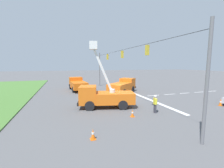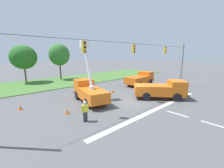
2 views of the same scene
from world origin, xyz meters
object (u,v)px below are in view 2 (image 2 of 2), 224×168
(tree_centre, at_px, (23,57))
(tree_east, at_px, (59,55))
(utility_truck_support_far, at_px, (161,89))
(traffic_cone_foreground_right, at_px, (20,106))
(utility_truck_bucket_lift, at_px, (89,90))
(road_worker, at_px, (85,110))
(utility_truck_support_near, at_px, (141,79))
(traffic_cone_lane_edge_a, at_px, (113,90))
(traffic_cone_mid_right, at_px, (67,110))

(tree_centre, height_order, tree_east, tree_east)
(utility_truck_support_far, bearing_deg, traffic_cone_foreground_right, 151.07)
(utility_truck_bucket_lift, distance_m, utility_truck_support_far, 8.88)
(utility_truck_support_far, bearing_deg, road_worker, 175.01)
(tree_east, relative_size, utility_truck_support_near, 1.16)
(utility_truck_bucket_lift, bearing_deg, road_worker, -127.94)
(tree_centre, bearing_deg, traffic_cone_foreground_right, -105.56)
(utility_truck_support_near, height_order, utility_truck_support_far, utility_truck_support_far)
(traffic_cone_foreground_right, bearing_deg, tree_east, 52.95)
(utility_truck_bucket_lift, height_order, utility_truck_support_far, utility_truck_bucket_lift)
(tree_east, bearing_deg, utility_truck_support_near, -61.67)
(traffic_cone_lane_edge_a, bearing_deg, tree_east, 91.99)
(road_worker, bearing_deg, traffic_cone_foreground_right, 116.11)
(utility_truck_bucket_lift, xyz_separation_m, traffic_cone_lane_edge_a, (4.70, 0.95, -1.00))
(traffic_cone_mid_right, bearing_deg, utility_truck_support_near, 11.93)
(utility_truck_support_far, height_order, traffic_cone_lane_edge_a, utility_truck_support_far)
(tree_east, height_order, traffic_cone_lane_edge_a, tree_east)
(utility_truck_support_near, relative_size, traffic_cone_lane_edge_a, 8.51)
(traffic_cone_foreground_right, height_order, traffic_cone_lane_edge_a, traffic_cone_lane_edge_a)
(utility_truck_bucket_lift, relative_size, traffic_cone_lane_edge_a, 9.11)
(tree_east, height_order, traffic_cone_mid_right, tree_east)
(utility_truck_support_near, relative_size, utility_truck_support_far, 1.06)
(tree_centre, distance_m, utility_truck_support_far, 25.17)
(utility_truck_bucket_lift, distance_m, traffic_cone_foreground_right, 7.14)
(tree_east, xyz_separation_m, utility_truck_support_near, (8.11, -15.05, -4.17))
(tree_east, xyz_separation_m, traffic_cone_mid_right, (-7.82, -18.41, -4.98))
(traffic_cone_mid_right, bearing_deg, road_worker, -82.29)
(tree_centre, distance_m, utility_truck_bucket_lift, 18.30)
(utility_truck_bucket_lift, bearing_deg, utility_truck_support_far, -35.70)
(road_worker, xyz_separation_m, traffic_cone_lane_edge_a, (8.02, 5.22, -0.62))
(utility_truck_support_far, distance_m, road_worker, 10.57)
(utility_truck_support_far, distance_m, traffic_cone_foreground_right, 15.82)
(utility_truck_support_near, relative_size, road_worker, 3.71)
(traffic_cone_mid_right, bearing_deg, utility_truck_support_far, -17.79)
(tree_centre, bearing_deg, utility_truck_support_far, -67.43)
(traffic_cone_mid_right, relative_size, traffic_cone_lane_edge_a, 0.90)
(utility_truck_support_near, height_order, traffic_cone_lane_edge_a, utility_truck_support_near)
(utility_truck_bucket_lift, relative_size, road_worker, 3.97)
(tree_east, distance_m, road_worker, 22.69)
(tree_east, height_order, utility_truck_support_far, tree_east)
(traffic_cone_foreground_right, xyz_separation_m, traffic_cone_lane_edge_a, (11.31, -1.51, 0.03))
(utility_truck_support_near, distance_m, utility_truck_support_far, 8.52)
(road_worker, height_order, traffic_cone_lane_edge_a, road_worker)
(tree_east, bearing_deg, traffic_cone_mid_right, -113.01)
(traffic_cone_mid_right, bearing_deg, tree_centre, 86.11)
(tree_east, distance_m, traffic_cone_mid_right, 20.61)
(tree_east, xyz_separation_m, road_worker, (-7.47, -20.99, -4.32))
(tree_centre, xyz_separation_m, traffic_cone_lane_edge_a, (7.04, -16.86, -4.50))
(traffic_cone_lane_edge_a, bearing_deg, utility_truck_support_near, 5.46)
(utility_truck_support_far, height_order, traffic_cone_foreground_right, utility_truck_support_far)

